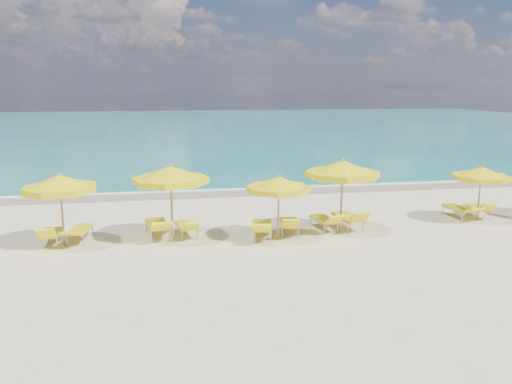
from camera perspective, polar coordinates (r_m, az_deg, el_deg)
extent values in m
plane|color=beige|center=(16.79, 0.88, -5.06)|extent=(120.00, 120.00, 0.00)
cube|color=#14746F|center=(64.03, -7.21, 7.47)|extent=(120.00, 80.00, 0.30)
cube|color=tan|center=(23.88, -2.43, 0.08)|extent=(120.00, 2.60, 0.01)
cube|color=white|center=(24.66, -2.67, 0.45)|extent=(120.00, 1.20, 0.03)
cube|color=white|center=(33.28, -14.94, 3.07)|extent=(14.00, 0.36, 0.05)
cube|color=white|center=(41.56, 5.58, 5.12)|extent=(18.00, 0.30, 0.05)
cylinder|color=tan|center=(16.68, -21.29, -2.06)|extent=(0.07, 0.07, 2.22)
cone|color=yellow|center=(16.49, -21.54, 1.09)|extent=(2.79, 2.79, 0.44)
cylinder|color=yellow|center=(16.53, -21.48, 0.35)|extent=(2.81, 2.81, 0.18)
sphere|color=tan|center=(16.45, -21.60, 1.87)|extent=(0.10, 0.10, 0.10)
cylinder|color=tan|center=(16.37, -9.63, -1.33)|extent=(0.07, 0.07, 2.40)
cone|color=yellow|center=(16.17, -9.75, 2.15)|extent=(2.77, 2.77, 0.48)
cylinder|color=yellow|center=(16.22, -9.72, 1.33)|extent=(2.79, 2.79, 0.19)
sphere|color=tan|center=(16.14, -9.78, 3.00)|extent=(0.11, 0.11, 0.11)
cylinder|color=tan|center=(16.23, 2.57, -1.91)|extent=(0.06, 0.06, 2.05)
cone|color=yellow|center=(16.05, 2.60, 1.08)|extent=(2.52, 2.52, 0.41)
cylinder|color=yellow|center=(16.09, 2.59, 0.38)|extent=(2.54, 2.54, 0.16)
sphere|color=tan|center=(16.01, 2.61, 1.82)|extent=(0.09, 0.09, 0.09)
cylinder|color=tan|center=(17.22, 9.74, -0.58)|extent=(0.08, 0.08, 2.45)
cone|color=yellow|center=(17.03, 9.87, 2.80)|extent=(3.00, 3.00, 0.49)
cylinder|color=yellow|center=(17.07, 9.84, 2.00)|extent=(3.02, 3.02, 0.20)
sphere|color=tan|center=(16.99, 9.90, 3.63)|extent=(0.11, 0.11, 0.11)
cylinder|color=tan|center=(20.21, 24.16, -0.26)|extent=(0.06, 0.06, 2.01)
cone|color=yellow|center=(20.07, 24.37, 2.10)|extent=(2.31, 2.31, 0.40)
cylinder|color=yellow|center=(20.10, 24.32, 1.55)|extent=(2.33, 2.33, 0.16)
sphere|color=tan|center=(20.04, 24.42, 2.67)|extent=(0.09, 0.09, 0.09)
cube|color=yellow|center=(17.24, -22.36, -4.32)|extent=(0.60, 1.23, 0.07)
cube|color=yellow|center=(16.43, -22.85, -4.41)|extent=(0.56, 0.48, 0.45)
cube|color=yellow|center=(17.24, -19.46, -4.06)|extent=(0.70, 1.30, 0.08)
cube|color=yellow|center=(16.40, -20.34, -4.52)|extent=(0.62, 0.63, 0.29)
cube|color=yellow|center=(17.02, -11.25, -3.61)|extent=(0.86, 1.52, 0.09)
cube|color=yellow|center=(16.02, -10.79, -3.88)|extent=(0.73, 0.71, 0.44)
cube|color=yellow|center=(16.98, -8.04, -3.77)|extent=(0.73, 1.27, 0.07)
cube|color=yellow|center=(16.16, -7.46, -3.93)|extent=(0.61, 0.58, 0.40)
cube|color=yellow|center=(16.59, 0.63, -3.84)|extent=(0.86, 1.47, 0.08)
cube|color=yellow|center=(15.62, 0.62, -4.15)|extent=(0.71, 0.69, 0.43)
cube|color=yellow|center=(17.07, 3.83, -3.53)|extent=(0.80, 1.35, 0.08)
cube|color=yellow|center=(16.19, 3.98, -3.65)|extent=(0.65, 0.60, 0.45)
cube|color=yellow|center=(17.71, 7.70, -3.08)|extent=(0.71, 1.29, 0.08)
cube|color=yellow|center=(16.94, 8.93, -3.17)|extent=(0.61, 0.57, 0.42)
cube|color=yellow|center=(18.01, 10.35, -2.78)|extent=(0.75, 1.42, 0.08)
cube|color=yellow|center=(17.16, 11.73, -2.84)|extent=(0.66, 0.60, 0.48)
cube|color=yellow|center=(20.58, 22.05, -1.70)|extent=(0.68, 1.31, 0.08)
cube|color=yellow|center=(19.86, 23.63, -1.92)|extent=(0.61, 0.62, 0.32)
cube|color=yellow|center=(21.09, 23.89, -1.60)|extent=(0.69, 1.26, 0.07)
cube|color=yellow|center=(20.34, 24.90, -1.60)|extent=(0.59, 0.54, 0.43)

